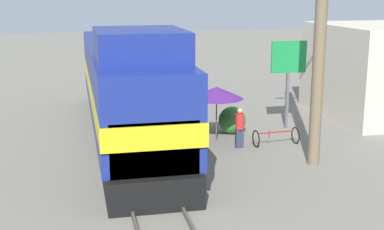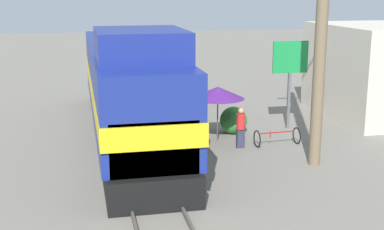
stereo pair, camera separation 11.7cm
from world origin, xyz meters
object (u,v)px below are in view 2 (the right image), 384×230
(billboard_sign, at_px, (290,64))
(bicycle, at_px, (277,137))
(vendor_umbrella, at_px, (218,93))
(person_bystander, at_px, (241,127))
(locomotive, at_px, (129,90))

(billboard_sign, relative_size, bicycle, 2.14)
(vendor_umbrella, bearing_deg, billboard_sign, 20.25)
(person_bystander, bearing_deg, billboard_sign, 39.84)
(locomotive, bearing_deg, bicycle, -20.79)
(locomotive, relative_size, person_bystander, 10.41)
(bicycle, bearing_deg, person_bystander, -93.87)
(locomotive, height_order, bicycle, locomotive)
(locomotive, distance_m, billboard_sign, 7.25)
(locomotive, xyz_separation_m, vendor_umbrella, (3.54, -1.00, -0.05))
(person_bystander, xyz_separation_m, bicycle, (1.55, 0.00, -0.51))
(bicycle, bearing_deg, locomotive, -114.81)
(person_bystander, bearing_deg, vendor_umbrella, 118.51)
(vendor_umbrella, distance_m, bicycle, 2.99)
(vendor_umbrella, bearing_deg, locomotive, 164.14)
(vendor_umbrella, xyz_separation_m, person_bystander, (0.64, -1.17, -1.17))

